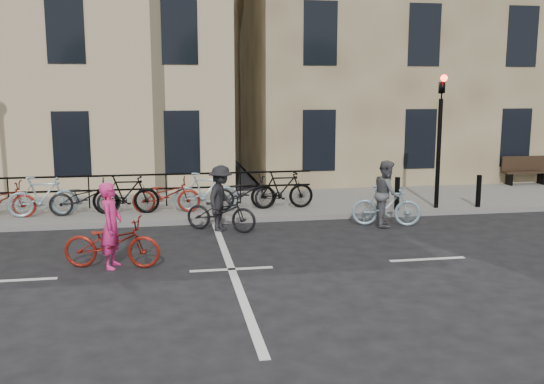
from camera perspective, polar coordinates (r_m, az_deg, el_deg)
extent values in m
plane|color=black|center=(11.74, -3.83, -7.29)|extent=(120.00, 120.00, 0.00)
cube|color=slate|center=(17.71, -18.97, -1.72)|extent=(46.00, 4.00, 0.15)
cube|color=#857350|center=(26.35, 13.28, 15.42)|extent=(14.00, 10.00, 12.00)
cylinder|color=black|center=(17.27, 15.40, 3.47)|extent=(0.12, 0.12, 3.00)
imported|color=black|center=(17.17, 15.70, 9.95)|extent=(0.15, 0.18, 0.90)
sphere|color=#FF0C05|center=(17.07, 15.89, 10.28)|extent=(0.18, 0.18, 0.18)
cylinder|color=black|center=(16.84, 11.69, -0.14)|extent=(0.14, 0.14, 0.90)
cylinder|color=black|center=(17.86, 18.87, 0.09)|extent=(0.14, 0.14, 0.90)
cube|color=black|center=(22.30, 21.42, 1.12)|extent=(0.06, 0.38, 0.40)
cube|color=black|center=(22.94, 23.98, 1.18)|extent=(0.06, 0.38, 0.40)
cube|color=black|center=(22.59, 22.76, 1.73)|extent=(1.60, 0.40, 0.06)
cube|color=black|center=(22.70, 22.56, 2.52)|extent=(1.60, 0.06, 0.50)
cube|color=black|center=(17.36, -15.13, 0.10)|extent=(11.45, 0.04, 0.95)
imported|color=maroon|center=(16.94, -24.27, -0.67)|extent=(1.80, 0.63, 0.95)
imported|color=#8EADBA|center=(16.70, -20.79, -0.40)|extent=(1.75, 0.49, 1.05)
imported|color=black|center=(16.54, -17.21, -0.48)|extent=(1.80, 0.63, 0.95)
imported|color=black|center=(16.43, -13.58, -0.19)|extent=(1.75, 0.49, 1.05)
imported|color=maroon|center=(16.40, -9.92, -0.26)|extent=(1.80, 0.63, 0.95)
imported|color=#8EADBA|center=(16.43, -6.26, 0.02)|extent=(1.75, 0.49, 1.05)
imported|color=black|center=(16.53, -2.62, -0.05)|extent=(1.80, 0.63, 0.95)
imported|color=black|center=(16.69, 0.95, 0.23)|extent=(1.75, 0.49, 1.05)
imported|color=maroon|center=(12.11, -14.82, -4.64)|extent=(1.97, 1.02, 0.98)
imported|color=#EB297B|center=(12.03, -14.90, -3.06)|extent=(0.52, 0.68, 1.67)
imported|color=#8EADBA|center=(15.49, 10.71, -1.28)|extent=(1.79, 0.96, 1.03)
imported|color=#56555A|center=(15.43, 10.75, -0.13)|extent=(0.83, 0.95, 1.66)
imported|color=black|center=(14.74, -4.82, -1.87)|extent=(1.88, 1.43, 0.95)
imported|color=black|center=(14.68, -4.84, -0.61)|extent=(1.03, 1.20, 1.61)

